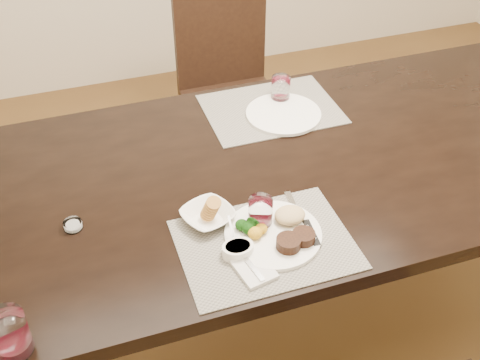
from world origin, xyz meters
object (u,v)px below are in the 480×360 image
object	(u,v)px
cracker_bowl	(208,215)
wine_glass_near	(260,214)
steak_knife	(307,227)
far_plate	(283,114)
dinner_plate	(278,232)
chair_far	(228,82)

from	to	relation	value
cracker_bowl	wine_glass_near	xyz separation A→B (m)	(0.13, -0.06, 0.02)
steak_knife	far_plate	distance (m)	0.56
cracker_bowl	steak_knife	bearing A→B (deg)	-25.61
dinner_plate	wine_glass_near	xyz separation A→B (m)	(-0.03, 0.05, 0.03)
dinner_plate	far_plate	bearing A→B (deg)	54.96
cracker_bowl	wine_glass_near	bearing A→B (deg)	-25.94
dinner_plate	cracker_bowl	world-z (taller)	cracker_bowl
wine_glass_near	dinner_plate	bearing A→B (deg)	-60.17
steak_knife	far_plate	bearing A→B (deg)	79.43
dinner_plate	steak_knife	xyz separation A→B (m)	(0.09, -0.00, -0.01)
chair_far	far_plate	bearing A→B (deg)	-91.22
cracker_bowl	wine_glass_near	world-z (taller)	wine_glass_near
far_plate	wine_glass_near	bearing A→B (deg)	-118.51
chair_far	steak_knife	world-z (taller)	chair_far
steak_knife	cracker_bowl	xyz separation A→B (m)	(-0.25, 0.12, 0.01)
cracker_bowl	chair_far	bearing A→B (deg)	69.64
chair_far	cracker_bowl	bearing A→B (deg)	-110.36
dinner_plate	cracker_bowl	xyz separation A→B (m)	(-0.16, 0.12, 0.00)
steak_knife	wine_glass_near	world-z (taller)	wine_glass_near
wine_glass_near	steak_knife	bearing A→B (deg)	-25.25
dinner_plate	far_plate	xyz separation A→B (m)	(0.23, 0.54, -0.01)
dinner_plate	steak_knife	distance (m)	0.09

